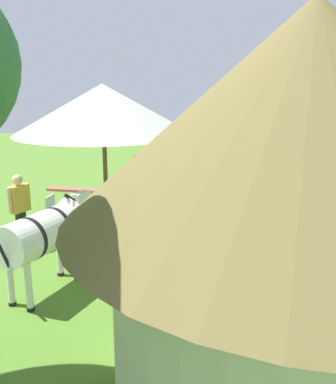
{
  "coord_description": "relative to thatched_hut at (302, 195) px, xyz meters",
  "views": [
    {
      "loc": [
        -0.44,
        9.95,
        3.56
      ],
      "look_at": [
        0.74,
        0.22,
        1.0
      ],
      "focal_mm": 40.36,
      "sensor_mm": 36.0,
      "label": 1
    }
  ],
  "objects": [
    {
      "name": "zebra_nearest_camera",
      "position": [
        -0.2,
        -7.86,
        -1.47
      ],
      "size": [
        1.02,
        2.1,
        1.48
      ],
      "rotation": [
        0.0,
        0.0,
        6.0
      ],
      "color": "silver",
      "rests_on": "ground_plane"
    },
    {
      "name": "brick_patio_kerb",
      "position": [
        5.1,
        -8.81,
        -2.37
      ],
      "size": [
        2.82,
        0.62,
        0.08
      ],
      "primitive_type": "cube",
      "rotation": [
        0.0,
        0.0,
        3.05
      ],
      "color": "#A35648",
      "rests_on": "ground_plane"
    },
    {
      "name": "zebra_by_umbrella",
      "position": [
        -1.73,
        -5.17,
        -1.46
      ],
      "size": [
        1.87,
        1.85,
        1.49
      ],
      "rotation": [
        0.0,
        0.0,
        2.35
      ],
      "color": "silver",
      "rests_on": "ground_plane"
    },
    {
      "name": "patio_chair_near_lawn",
      "position": [
        2.51,
        -5.84,
        -1.89
      ],
      "size": [
        0.61,
        0.61,
        0.9
      ],
      "rotation": [
        0.0,
        0.0,
        -0.76
      ],
      "color": "silver",
      "rests_on": "ground_plane"
    },
    {
      "name": "thatched_hut",
      "position": [
        0.0,
        0.0,
        0.0
      ],
      "size": [
        4.97,
        4.97,
        4.34
      ],
      "rotation": [
        0.0,
        0.0,
        1.65
      ],
      "color": "beige",
      "rests_on": "ground_plane"
    },
    {
      "name": "patio_chair_east_end",
      "position": [
        4.71,
        -5.0,
        -1.89
      ],
      "size": [
        0.45,
        0.47,
        0.9
      ],
      "rotation": [
        0.0,
        0.0,
        1.49
      ],
      "color": "silver",
      "rests_on": "ground_plane"
    },
    {
      "name": "ground_plane",
      "position": [
        1.29,
        -5.53,
        -2.41
      ],
      "size": [
        36.0,
        36.0,
        0.0
      ],
      "primitive_type": "plane",
      "color": "#507C29"
    },
    {
      "name": "zebra_toward_hut",
      "position": [
        3.74,
        -2.13,
        -1.35
      ],
      "size": [
        1.17,
        2.21,
        1.6
      ],
      "rotation": [
        0.0,
        0.0,
        2.82
      ],
      "color": "silver",
      "rests_on": "ground_plane"
    },
    {
      "name": "shade_umbrella",
      "position": [
        3.41,
        -4.89,
        0.52
      ],
      "size": [
        3.92,
        3.92,
        3.48
      ],
      "color": "brown",
      "rests_on": "ground_plane"
    },
    {
      "name": "standing_watcher",
      "position": [
        -2.04,
        -6.92,
        -1.35
      ],
      "size": [
        0.39,
        0.59,
        1.77
      ],
      "rotation": [
        0.0,
        0.0,
        -1.18
      ],
      "color": "black",
      "rests_on": "ground_plane"
    },
    {
      "name": "guest_beside_umbrella",
      "position": [
        3.03,
        -6.61,
        -1.42
      ],
      "size": [
        0.37,
        0.54,
        1.65
      ],
      "rotation": [
        0.0,
        0.0,
        5.14
      ],
      "color": "black",
      "rests_on": "ground_plane"
    },
    {
      "name": "patio_dining_table",
      "position": [
        3.41,
        -4.89,
        -1.75
      ],
      "size": [
        1.68,
        1.15,
        0.74
      ],
      "rotation": [
        0.0,
        0.0,
        -0.22
      ],
      "color": "silver",
      "rests_on": "ground_plane"
    },
    {
      "name": "guest_behind_table",
      "position": [
        5.07,
        -3.98,
        -1.43
      ],
      "size": [
        0.36,
        0.55,
        1.63
      ],
      "rotation": [
        0.0,
        0.0,
        4.32
      ],
      "color": "black",
      "rests_on": "ground_plane"
    },
    {
      "name": "striped_lounge_chair",
      "position": [
        0.55,
        -3.74,
        -2.16
      ],
      "size": [
        0.85,
        0.6,
        0.6
      ],
      "rotation": [
        0.0,
        0.0,
        4.64
      ],
      "color": "#29A16F",
      "rests_on": "ground_plane"
    },
    {
      "name": "patio_chair_west_end",
      "position": [
        2.82,
        -3.73,
        -1.89
      ],
      "size": [
        0.58,
        0.57,
        0.9
      ],
      "rotation": [
        0.0,
        0.0,
        -2.67
      ],
      "color": "silver",
      "rests_on": "ground_plane"
    }
  ]
}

